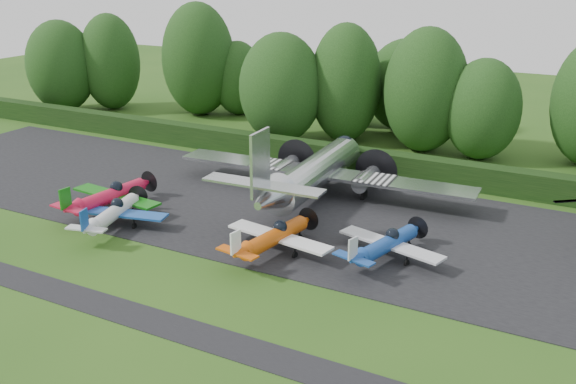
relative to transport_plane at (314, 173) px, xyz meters
The scene contains 19 objects.
ground 13.40m from the transport_plane, 96.43° to the right, with size 160.00×160.00×0.00m, color #285016.
apron 4.06m from the transport_plane, 115.19° to the right, with size 70.00×18.00×0.01m, color black.
taxiway_verge 19.32m from the transport_plane, 94.43° to the right, with size 70.00×2.00×0.00m, color black.
hedgerow 8.25m from the transport_plane, 100.70° to the left, with size 90.00×1.60×2.00m, color black.
transport_plane is the anchor object (origin of this frame).
light_plane_red 14.60m from the transport_plane, 142.26° to the right, with size 7.53×7.92×2.89m.
light_plane_white 14.49m from the transport_plane, 129.83° to the right, with size 6.90×7.25×2.65m.
light_plane_orange 9.87m from the transport_plane, 78.21° to the right, with size 7.12×7.48×2.74m.
light_plane_blue 11.15m from the transport_plane, 41.62° to the right, with size 6.77×7.12×2.60m.
tree_2 16.65m from the transport_plane, 126.71° to the left, with size 8.02×8.02×10.54m.
tree_3 17.14m from the transport_plane, 78.48° to the left, with size 7.59×7.59×11.35m.
tree_4 18.61m from the transport_plane, 62.35° to the left, with size 6.61×6.61×8.94m.
tree_5 41.17m from the transport_plane, 161.01° to the left, with size 7.81×7.81×10.49m.
tree_6 38.51m from the transport_plane, 153.99° to the left, with size 6.89×6.89×11.13m.
tree_8 17.10m from the transport_plane, 105.29° to the left, with size 6.82×6.82×11.39m.
tree_9 30.74m from the transport_plane, 140.85° to the left, with size 8.16×8.16×12.57m.
tree_10 29.02m from the transport_plane, 132.85° to the left, with size 5.75×5.75×8.35m.
tree_11 23.04m from the transport_plane, 91.63° to the left, with size 8.03×8.03×9.44m.
tree_12 24.28m from the transport_plane, 105.76° to the left, with size 6.04×6.04×10.15m.
Camera 1 is at (20.61, -27.28, 16.75)m, focal length 40.00 mm.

